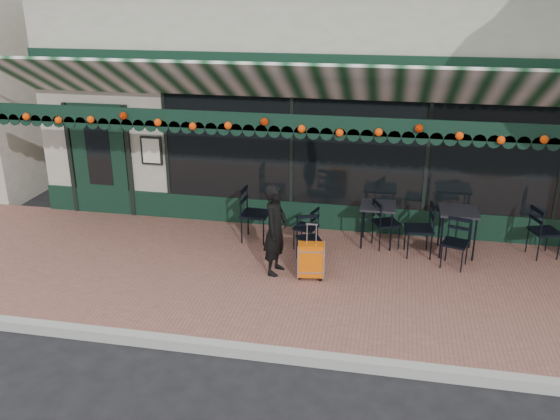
% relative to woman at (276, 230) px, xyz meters
% --- Properties ---
extents(ground, '(80.00, 80.00, 0.00)m').
position_rel_woman_xyz_m(ground, '(0.90, -2.04, -0.88)').
color(ground, black).
rests_on(ground, ground).
extents(sidewalk, '(18.00, 4.00, 0.15)m').
position_rel_woman_xyz_m(sidewalk, '(0.90, -0.04, -0.81)').
color(sidewalk, brown).
rests_on(sidewalk, ground).
extents(curb, '(18.00, 0.16, 0.15)m').
position_rel_woman_xyz_m(curb, '(0.90, -2.12, -0.81)').
color(curb, '#9E9E99').
rests_on(curb, ground).
extents(restaurant_building, '(12.00, 9.60, 4.50)m').
position_rel_woman_xyz_m(restaurant_building, '(0.90, 5.80, 1.39)').
color(restaurant_building, gray).
rests_on(restaurant_building, ground).
extents(woman, '(0.43, 0.58, 1.46)m').
position_rel_woman_xyz_m(woman, '(0.00, 0.00, 0.00)').
color(woman, black).
rests_on(woman, sidewalk).
extents(suitcase, '(0.42, 0.27, 0.91)m').
position_rel_woman_xyz_m(suitcase, '(0.58, -0.10, -0.43)').
color(suitcase, '#DC5706').
rests_on(suitcase, sidewalk).
extents(cafe_table_a, '(0.64, 0.64, 0.78)m').
position_rel_woman_xyz_m(cafe_table_a, '(2.86, 1.30, -0.03)').
color(cafe_table_a, black).
rests_on(cafe_table_a, sidewalk).
extents(cafe_table_b, '(0.60, 0.60, 0.74)m').
position_rel_woman_xyz_m(cafe_table_b, '(1.52, 1.42, -0.07)').
color(cafe_table_b, black).
rests_on(cafe_table_b, sidewalk).
extents(chair_a_left, '(0.52, 0.52, 0.93)m').
position_rel_woman_xyz_m(chair_a_left, '(2.23, 1.10, -0.27)').
color(chair_a_left, black).
rests_on(chair_a_left, sidewalk).
extents(chair_a_right, '(0.56, 0.56, 0.88)m').
position_rel_woman_xyz_m(chair_a_right, '(4.29, 1.46, -0.29)').
color(chair_a_right, black).
rests_on(chair_a_right, sidewalk).
extents(chair_a_front, '(0.51, 0.51, 0.80)m').
position_rel_woman_xyz_m(chair_a_front, '(2.80, 0.76, -0.33)').
color(chair_a_front, black).
rests_on(chair_a_front, sidewalk).
extents(chair_b_left, '(0.46, 0.46, 0.75)m').
position_rel_woman_xyz_m(chair_b_left, '(0.33, 1.02, -0.36)').
color(chair_b_left, black).
rests_on(chair_b_left, sidewalk).
extents(chair_b_right, '(0.57, 0.57, 0.86)m').
position_rel_woman_xyz_m(chair_b_right, '(1.68, 1.35, -0.30)').
color(chair_b_right, black).
rests_on(chair_b_right, sidewalk).
extents(chair_b_front, '(0.51, 0.51, 0.78)m').
position_rel_woman_xyz_m(chair_b_front, '(0.46, 0.49, -0.34)').
color(chair_b_front, black).
rests_on(chair_b_front, sidewalk).
extents(chair_solo, '(0.51, 0.51, 0.98)m').
position_rel_woman_xyz_m(chair_solo, '(-0.61, 1.18, -0.24)').
color(chair_solo, black).
rests_on(chair_solo, sidewalk).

